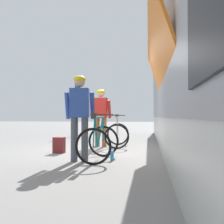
{
  "coord_description": "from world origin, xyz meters",
  "views": [
    {
      "loc": [
        1.36,
        -6.63,
        0.92
      ],
      "look_at": [
        0.36,
        0.28,
        1.05
      ],
      "focal_mm": 40.35,
      "sensor_mm": 36.0,
      "label": 1
    }
  ],
  "objects": [
    {
      "name": "water_bottle_near_the_bikes",
      "position": [
        0.61,
        -1.43,
        0.1
      ],
      "size": [
        0.07,
        0.07,
        0.21
      ],
      "primitive_type": "cylinder",
      "color": "#338CCC",
      "rests_on": "ground"
    },
    {
      "name": "platform_sign_post",
      "position": [
        -1.98,
        4.95,
        1.62
      ],
      "size": [
        0.08,
        0.7,
        2.4
      ],
      "color": "#595B60",
      "rests_on": "ground"
    },
    {
      "name": "cyclist_near_in_red",
      "position": [
        -0.09,
        1.0,
        1.05
      ],
      "size": [
        0.62,
        0.33,
        1.76
      ],
      "color": "#935B2D",
      "rests_on": "ground"
    },
    {
      "name": "bicycle_near_white",
      "position": [
        0.43,
        0.97,
        0.4
      ],
      "size": [
        0.8,
        1.13,
        0.99
      ],
      "color": "black",
      "rests_on": "ground"
    },
    {
      "name": "cyclist_far_in_blue",
      "position": [
        -0.04,
        -1.62,
        1.05
      ],
      "size": [
        0.63,
        0.35,
        1.76
      ],
      "color": "#4C515B",
      "rests_on": "ground"
    },
    {
      "name": "bicycle_far_teal",
      "position": [
        0.33,
        -1.46,
        0.4
      ],
      "size": [
        0.73,
        1.08,
        0.99
      ],
      "color": "black",
      "rests_on": "ground"
    },
    {
      "name": "ground_plane",
      "position": [
        0.0,
        0.0,
        0.0
      ],
      "size": [
        80.0,
        80.0,
        0.0
      ],
      "primitive_type": "plane",
      "color": "gray"
    },
    {
      "name": "backpack_on_platform",
      "position": [
        -0.87,
        -0.53,
        0.2
      ],
      "size": [
        0.29,
        0.19,
        0.4
      ],
      "primitive_type": "cube",
      "rotation": [
        0.0,
        0.0,
        -0.05
      ],
      "color": "maroon",
      "rests_on": "ground"
    },
    {
      "name": "train_car",
      "position": [
        3.16,
        0.26,
        1.97
      ],
      "size": [
        3.31,
        16.1,
        3.88
      ],
      "color": "gray",
      "rests_on": "ground"
    }
  ]
}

